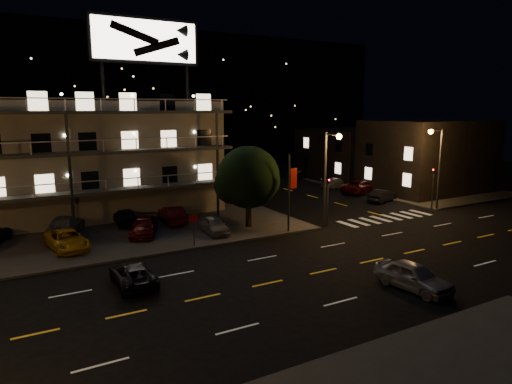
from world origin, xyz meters
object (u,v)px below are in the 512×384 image
road_car_east (413,276)px  road_car_west (133,274)px  lot_car_2 (67,240)px  tree (248,179)px  lot_car_7 (65,225)px  lot_car_4 (214,225)px  side_car_0 (382,196)px

road_car_east → road_car_west: (-13.25, 8.30, -0.14)m
lot_car_2 → tree: bearing=-11.2°
lot_car_7 → lot_car_4: bearing=172.2°
side_car_0 → road_car_west: side_car_0 is taller
road_car_east → tree: bearing=90.8°
lot_car_7 → side_car_0: lot_car_7 is taller
lot_car_7 → road_car_west: 12.85m
road_car_east → road_car_west: 15.64m
lot_car_2 → side_car_0: 31.83m
lot_car_7 → side_car_0: bearing=-164.0°
side_car_0 → road_car_east: 24.58m
road_car_west → road_car_east: bearing=149.7°
tree → lot_car_7: (-13.53, 5.02, -3.26)m
lot_car_2 → road_car_west: lot_car_2 is taller
lot_car_4 → lot_car_7: lot_car_7 is taller
lot_car_4 → road_car_east: size_ratio=0.85×
lot_car_2 → lot_car_7: 4.23m
tree → side_car_0: tree is taller
lot_car_2 → side_car_0: size_ratio=1.18×
tree → side_car_0: (17.81, 2.55, -3.49)m
tree → lot_car_7: size_ratio=1.32×
road_car_west → lot_car_7: bearing=-79.7°
lot_car_2 → side_car_0: lot_car_2 is taller
lot_car_2 → lot_car_4: (10.67, -1.31, -0.01)m
lot_car_2 → road_car_east: size_ratio=1.07×
lot_car_4 → road_car_east: bearing=-69.9°
road_car_east → road_car_west: size_ratio=1.01×
lot_car_7 → road_car_east: size_ratio=1.15×
lot_car_2 → lot_car_7: lot_car_7 is taller
lot_car_4 → lot_car_7: (-10.23, 5.51, 0.09)m
lot_car_4 → side_car_0: 21.33m
lot_car_4 → side_car_0: lot_car_4 is taller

